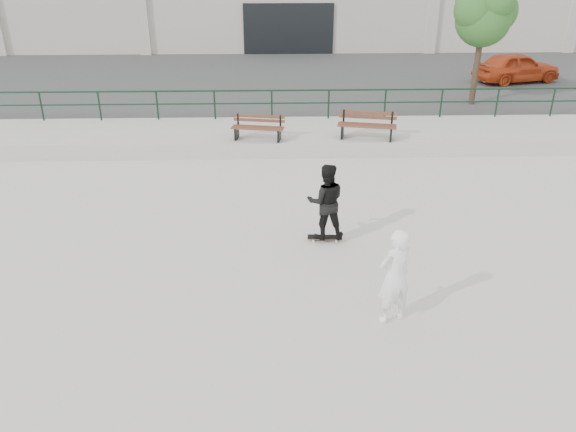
{
  "coord_description": "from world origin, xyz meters",
  "views": [
    {
      "loc": [
        -1.02,
        -8.62,
        6.04
      ],
      "look_at": [
        -0.7,
        2.0,
        0.9
      ],
      "focal_mm": 35.0,
      "sensor_mm": 36.0,
      "label": 1
    }
  ],
  "objects_px": {
    "standing_skater": "(326,202)",
    "seated_skater": "(395,276)",
    "bench_right": "(367,125)",
    "bench_left": "(258,128)",
    "red_car": "(517,67)",
    "skateboard": "(325,237)",
    "tree": "(485,12)"
  },
  "relations": [
    {
      "from": "bench_left",
      "to": "tree",
      "type": "relative_size",
      "value": 0.38
    },
    {
      "from": "tree",
      "to": "standing_skater",
      "type": "xyz_separation_m",
      "value": [
        -6.62,
        -10.07,
        -2.89
      ]
    },
    {
      "from": "bench_left",
      "to": "seated_skater",
      "type": "relative_size",
      "value": 0.94
    },
    {
      "from": "skateboard",
      "to": "standing_skater",
      "type": "height_order",
      "value": "standing_skater"
    },
    {
      "from": "bench_right",
      "to": "tree",
      "type": "distance_m",
      "value": 7.0
    },
    {
      "from": "tree",
      "to": "red_car",
      "type": "distance_m",
      "value": 5.59
    },
    {
      "from": "bench_right",
      "to": "bench_left",
      "type": "bearing_deg",
      "value": -167.89
    },
    {
      "from": "bench_left",
      "to": "standing_skater",
      "type": "height_order",
      "value": "standing_skater"
    },
    {
      "from": "red_car",
      "to": "skateboard",
      "type": "bearing_deg",
      "value": 129.72
    },
    {
      "from": "bench_right",
      "to": "standing_skater",
      "type": "relative_size",
      "value": 1.09
    },
    {
      "from": "bench_left",
      "to": "bench_right",
      "type": "xyz_separation_m",
      "value": [
        3.44,
        0.01,
        0.04
      ]
    },
    {
      "from": "skateboard",
      "to": "bench_right",
      "type": "bearing_deg",
      "value": 76.26
    },
    {
      "from": "bench_left",
      "to": "bench_right",
      "type": "relative_size",
      "value": 0.9
    },
    {
      "from": "bench_left",
      "to": "skateboard",
      "type": "height_order",
      "value": "bench_left"
    },
    {
      "from": "bench_left",
      "to": "red_car",
      "type": "height_order",
      "value": "red_car"
    },
    {
      "from": "bench_left",
      "to": "skateboard",
      "type": "bearing_deg",
      "value": -64.07
    },
    {
      "from": "seated_skater",
      "to": "tree",
      "type": "bearing_deg",
      "value": -137.84
    },
    {
      "from": "bench_right",
      "to": "red_car",
      "type": "bearing_deg",
      "value": 56.98
    },
    {
      "from": "red_car",
      "to": "bench_left",
      "type": "bearing_deg",
      "value": 109.92
    },
    {
      "from": "tree",
      "to": "bench_left",
      "type": "bearing_deg",
      "value": -152.96
    },
    {
      "from": "red_car",
      "to": "seated_skater",
      "type": "height_order",
      "value": "red_car"
    },
    {
      "from": "bench_right",
      "to": "tree",
      "type": "height_order",
      "value": "tree"
    },
    {
      "from": "bench_right",
      "to": "red_car",
      "type": "xyz_separation_m",
      "value": [
        7.94,
        7.93,
        0.24
      ]
    },
    {
      "from": "bench_right",
      "to": "tree",
      "type": "relative_size",
      "value": 0.42
    },
    {
      "from": "bench_right",
      "to": "standing_skater",
      "type": "xyz_separation_m",
      "value": [
        -1.84,
        -5.89,
        0.05
      ]
    },
    {
      "from": "seated_skater",
      "to": "bench_right",
      "type": "bearing_deg",
      "value": -120.23
    },
    {
      "from": "bench_left",
      "to": "bench_right",
      "type": "distance_m",
      "value": 3.44
    },
    {
      "from": "tree",
      "to": "skateboard",
      "type": "bearing_deg",
      "value": -123.33
    },
    {
      "from": "seated_skater",
      "to": "standing_skater",
      "type": "bearing_deg",
      "value": -97.39
    },
    {
      "from": "red_car",
      "to": "standing_skater",
      "type": "distance_m",
      "value": 16.93
    },
    {
      "from": "bench_right",
      "to": "standing_skater",
      "type": "distance_m",
      "value": 6.17
    },
    {
      "from": "standing_skater",
      "to": "seated_skater",
      "type": "height_order",
      "value": "standing_skater"
    }
  ]
}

